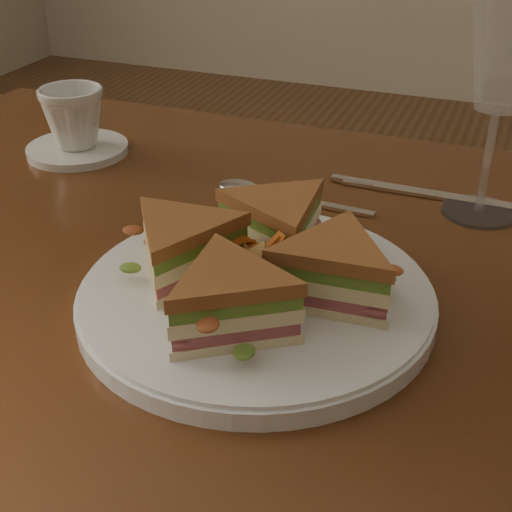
# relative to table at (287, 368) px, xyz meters

# --- Properties ---
(table) EXTENTS (1.20, 0.80, 0.75)m
(table) POSITION_rel_table_xyz_m (0.00, 0.00, 0.00)
(table) COLOR #3A1C0D
(table) RESTS_ON ground
(plate) EXTENTS (0.30, 0.30, 0.02)m
(plate) POSITION_rel_table_xyz_m (-0.01, -0.05, 0.11)
(plate) COLOR white
(plate) RESTS_ON table
(sandwich_wedges) EXTENTS (0.25, 0.25, 0.06)m
(sandwich_wedges) POSITION_rel_table_xyz_m (-0.01, -0.05, 0.14)
(sandwich_wedges) COLOR #FBEEBA
(sandwich_wedges) RESTS_ON plate
(crisps_mound) EXTENTS (0.09, 0.09, 0.05)m
(crisps_mound) POSITION_rel_table_xyz_m (-0.01, -0.05, 0.14)
(crisps_mound) COLOR #CB5D1A
(crisps_mound) RESTS_ON plate
(spoon) EXTENTS (0.18, 0.03, 0.01)m
(spoon) POSITION_rel_table_xyz_m (-0.09, 0.16, 0.10)
(spoon) COLOR silver
(spoon) RESTS_ON table
(knife) EXTENTS (0.22, 0.02, 0.00)m
(knife) POSITION_rel_table_xyz_m (0.07, 0.23, 0.10)
(knife) COLOR silver
(knife) RESTS_ON table
(wine_glass) EXTENTS (0.09, 0.09, 0.24)m
(wine_glass) POSITION_rel_table_xyz_m (0.14, 0.20, 0.27)
(wine_glass) COLOR white
(wine_glass) RESTS_ON table
(saucer) EXTENTS (0.13, 0.13, 0.01)m
(saucer) POSITION_rel_table_xyz_m (-0.35, 0.20, 0.10)
(saucer) COLOR white
(saucer) RESTS_ON table
(coffee_cup) EXTENTS (0.10, 0.10, 0.07)m
(coffee_cup) POSITION_rel_table_xyz_m (-0.35, 0.20, 0.15)
(coffee_cup) COLOR white
(coffee_cup) RESTS_ON saucer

